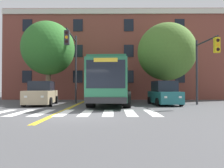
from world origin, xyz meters
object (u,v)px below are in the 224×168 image
car_tan_near_lane (42,94)px  car_teal_far_lane (164,94)px  traffic_light_near_corner (205,59)px  street_tree_curbside_small (48,48)px  city_bus (112,82)px  traffic_light_overhead (73,55)px  street_tree_curbside_large (166,52)px

car_tan_near_lane → car_teal_far_lane: car_teal_far_lane is taller
car_tan_near_lane → traffic_light_near_corner: (12.42, -0.93, 2.64)m
street_tree_curbside_small → car_teal_far_lane: bearing=-16.5°
car_tan_near_lane → city_bus: bearing=10.2°
traffic_light_overhead → street_tree_curbside_large: bearing=20.5°
car_tan_near_lane → traffic_light_overhead: (2.38, 0.28, 3.15)m
car_teal_far_lane → street_tree_curbside_small: bearing=163.5°
street_tree_curbside_large → street_tree_curbside_small: bearing=-178.7°
traffic_light_near_corner → car_teal_far_lane: bearing=158.9°
traffic_light_near_corner → street_tree_curbside_large: 4.82m
car_teal_far_lane → traffic_light_overhead: 7.92m
traffic_light_near_corner → street_tree_curbside_small: size_ratio=0.69×
car_tan_near_lane → street_tree_curbside_small: bearing=97.5°
traffic_light_overhead → street_tree_curbside_small: size_ratio=0.79×
car_tan_near_lane → traffic_light_near_corner: 12.73m
street_tree_curbside_small → traffic_light_near_corner: bearing=-17.5°
car_teal_far_lane → traffic_light_near_corner: traffic_light_near_corner is taller
city_bus → traffic_light_overhead: 3.90m
car_tan_near_lane → street_tree_curbside_small: size_ratio=0.65×
car_teal_far_lane → street_tree_curbside_large: 5.13m
city_bus → car_tan_near_lane: city_bus is taller
car_teal_far_lane → street_tree_curbside_large: street_tree_curbside_large is taller
car_tan_near_lane → street_tree_curbside_small: 5.23m
car_tan_near_lane → street_tree_curbside_large: 11.81m
car_tan_near_lane → street_tree_curbside_large: size_ratio=0.66×
traffic_light_near_corner → city_bus: bearing=164.4°
traffic_light_overhead → car_tan_near_lane: bearing=-173.3°
city_bus → street_tree_curbside_small: size_ratio=1.47×
city_bus → traffic_light_near_corner: 7.33m
traffic_light_near_corner → traffic_light_overhead: size_ratio=0.87×
traffic_light_overhead → street_tree_curbside_large: size_ratio=0.80×
city_bus → car_teal_far_lane: city_bus is taller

